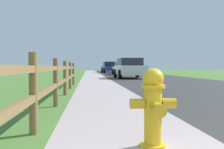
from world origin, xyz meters
TOP-DOWN VIEW (x-y plane):
  - ground_plane at (0.00, 25.00)m, footprint 120.00×120.00m
  - road_asphalt at (3.50, 27.00)m, footprint 7.00×66.00m
  - curb_concrete at (-3.00, 27.00)m, footprint 6.00×66.00m
  - grass_verge at (-4.50, 27.00)m, footprint 5.00×66.00m
  - fire_hydrant at (-0.82, 1.88)m, footprint 0.50×0.43m
  - rail_fence at (-2.23, 5.93)m, footprint 0.11×11.52m
  - parked_suv_white at (1.68, 18.56)m, footprint 2.17×4.34m
  - parked_car_silver at (2.42, 27.31)m, footprint 2.25×4.86m
  - parked_car_blue at (1.63, 35.93)m, footprint 2.30×4.52m
  - parked_car_beige at (2.39, 45.39)m, footprint 2.08×4.51m

SIDE VIEW (x-z plane):
  - ground_plane at x=0.00m, z-range 0.00..0.00m
  - road_asphalt at x=3.50m, z-range 0.00..0.01m
  - curb_concrete at x=-3.00m, z-range 0.00..0.01m
  - grass_verge at x=-4.50m, z-range 0.00..0.01m
  - fire_hydrant at x=-0.82m, z-range 0.03..0.89m
  - rail_fence at x=-2.23m, z-range 0.09..1.15m
  - parked_car_silver at x=2.42m, z-range 0.03..1.38m
  - parked_car_beige at x=2.39m, z-range -0.01..1.50m
  - parked_suv_white at x=1.68m, z-range 0.01..1.55m
  - parked_car_blue at x=1.63m, z-range -0.01..1.62m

